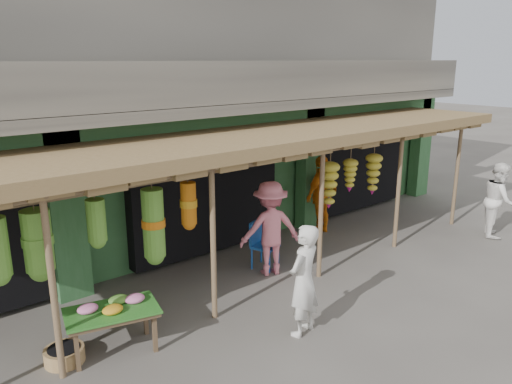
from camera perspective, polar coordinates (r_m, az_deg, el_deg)
ground at (r=9.50m, az=2.08°, el=-10.81°), size 80.00×80.00×0.00m
building at (r=12.62m, az=-13.02°, el=11.12°), size 16.40×6.80×7.00m
awning at (r=9.21m, az=-1.79°, el=5.18°), size 14.00×2.70×2.79m
flower_table at (r=7.64m, az=-16.08°, el=-12.98°), size 1.44×1.05×0.78m
blue_chair at (r=10.17m, az=0.60°, el=-5.68°), size 0.61×0.61×0.98m
basket_mid at (r=7.85m, az=-21.05°, el=-17.00°), size 0.68×0.68×0.21m
basket_right at (r=8.74m, az=-13.43°, el=-12.89°), size 0.55×0.55×0.21m
person_front at (r=7.71m, az=5.46°, el=-10.02°), size 0.73×0.58×1.77m
person_right at (r=13.19m, az=25.99°, el=-0.79°), size 1.10×1.03×1.79m
person_vendor at (r=12.15m, az=7.52°, el=-0.30°), size 1.18×0.60×1.92m
person_shopper at (r=9.75m, az=1.63°, el=-4.16°), size 1.38×1.10×1.87m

